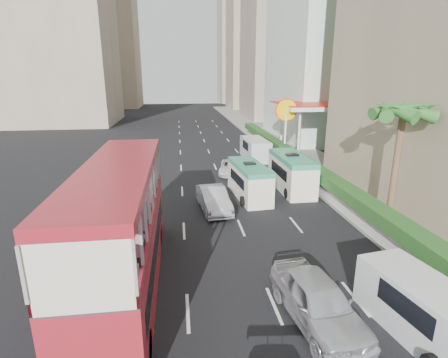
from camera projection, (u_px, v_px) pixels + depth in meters
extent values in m
plane|color=black|center=(271.00, 275.00, 14.94)|extent=(200.00, 200.00, 0.00)
cube|color=maroon|center=(122.00, 229.00, 13.49)|extent=(2.50, 11.00, 5.06)
imported|color=silver|center=(214.00, 210.00, 22.25)|extent=(2.08, 4.64, 1.48)
imported|color=silver|center=(316.00, 321.00, 12.17)|extent=(2.53, 5.00, 1.63)
imported|color=silver|center=(231.00, 174.00, 30.58)|extent=(2.71, 4.49, 1.16)
cube|color=silver|center=(249.00, 181.00, 24.40)|extent=(2.29, 5.49, 2.37)
cube|color=silver|center=(291.00, 173.00, 26.00)|extent=(2.00, 5.88, 2.60)
cube|color=silver|center=(426.00, 311.00, 11.19)|extent=(2.63, 4.95, 1.88)
cube|color=silver|center=(255.00, 149.00, 35.83)|extent=(2.27, 5.23, 2.06)
cube|color=#99968C|center=(291.00, 150.00, 39.81)|extent=(6.00, 120.00, 0.18)
cube|color=silver|center=(301.00, 171.00, 28.84)|extent=(0.30, 44.00, 1.00)
cube|color=#2D6626|center=(301.00, 161.00, 28.60)|extent=(1.10, 44.00, 0.70)
cylinder|color=brown|center=(395.00, 170.00, 18.76)|extent=(0.36, 0.36, 6.40)
cube|color=silver|center=(308.00, 129.00, 37.29)|extent=(6.50, 8.00, 5.50)
cube|color=tan|center=(257.00, 20.00, 88.85)|extent=(14.00, 14.00, 44.00)
cube|color=tan|center=(241.00, 38.00, 110.35)|extent=(14.00, 14.00, 40.00)
cube|color=tan|center=(104.00, 18.00, 91.37)|extent=(16.00, 16.00, 46.00)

